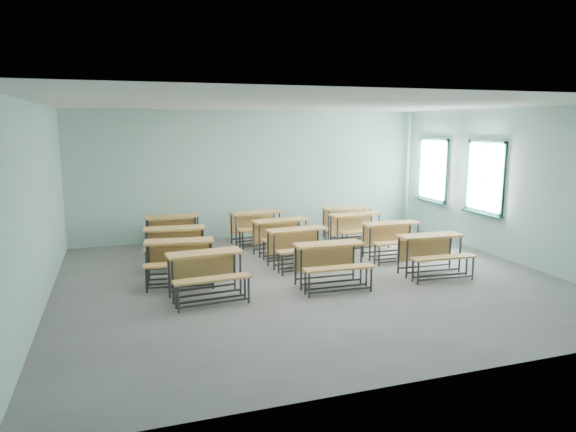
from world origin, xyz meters
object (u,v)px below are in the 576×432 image
desk_unit_r0c1 (331,258)px  desk_unit_r3c2 (348,218)px  desk_unit_r2c0 (175,241)px  desk_unit_r1c0 (180,255)px  desk_unit_r3c0 (173,227)px  desk_unit_r3c1 (257,223)px  desk_unit_r1c1 (299,242)px  desk_unit_r1c2 (393,235)px  desk_unit_r2c2 (357,225)px  desk_unit_r0c0 (206,268)px  desk_unit_r2c1 (282,231)px  desk_unit_r0c2 (433,249)px

desk_unit_r0c1 → desk_unit_r3c2: bearing=62.4°
desk_unit_r0c1 → desk_unit_r2c0: same height
desk_unit_r1c0 → desk_unit_r2c0: 1.23m
desk_unit_r3c0 → desk_unit_r3c1: 1.99m
desk_unit_r0c1 → desk_unit_r1c1: same height
desk_unit_r0c1 → desk_unit_r1c2: (2.04, 1.37, 0.00)m
desk_unit_r2c2 → desk_unit_r0c1: bearing=-129.5°
desk_unit_r3c1 → desk_unit_r1c0: bearing=-137.2°
desk_unit_r0c0 → desk_unit_r3c0: size_ratio=1.02×
desk_unit_r2c0 → desk_unit_r2c2: (4.27, 0.34, 0.00)m
desk_unit_r1c0 → desk_unit_r1c1: size_ratio=1.02×
desk_unit_r3c1 → desk_unit_r2c0: bearing=-154.6°
desk_unit_r2c0 → desk_unit_r3c2: (4.46, 1.24, 0.00)m
desk_unit_r1c2 → desk_unit_r0c1: bearing=-144.6°
desk_unit_r1c1 → desk_unit_r3c2: size_ratio=1.04×
desk_unit_r1c0 → desk_unit_r1c1: same height
desk_unit_r1c0 → desk_unit_r1c2: same height
desk_unit_r0c0 → desk_unit_r1c1: bearing=28.4°
desk_unit_r0c0 → desk_unit_r1c1: (2.10, 1.36, 0.00)m
desk_unit_r2c1 → desk_unit_r3c1: same height
desk_unit_r1c2 → desk_unit_r0c0: bearing=-161.1°
desk_unit_r0c1 → desk_unit_r2c2: bearing=57.4°
desk_unit_r3c2 → desk_unit_r2c2: bearing=-100.9°
desk_unit_r1c1 → desk_unit_r1c2: same height
desk_unit_r2c1 → desk_unit_r3c0: size_ratio=1.05×
desk_unit_r0c0 → desk_unit_r1c0: size_ratio=0.98×
desk_unit_r1c1 → desk_unit_r3c2: same height
desk_unit_r0c1 → desk_unit_r3c2: same height
desk_unit_r1c0 → desk_unit_r0c1: bearing=-16.4°
desk_unit_r0c1 → desk_unit_r1c2: same height
desk_unit_r0c2 → desk_unit_r2c0: bearing=156.6°
desk_unit_r1c1 → desk_unit_r1c2: (2.13, -0.04, 0.00)m
desk_unit_r3c0 → desk_unit_r3c2: size_ratio=1.02×
desk_unit_r0c0 → desk_unit_r3c2: bearing=35.4°
desk_unit_r0c0 → desk_unit_r0c1: bearing=-5.6°
desk_unit_r0c0 → desk_unit_r3c2: 5.47m
desk_unit_r0c1 → desk_unit_r2c2: same height
desk_unit_r0c0 → desk_unit_r2c1: size_ratio=0.97×
desk_unit_r3c1 → desk_unit_r3c2: same height
desk_unit_r0c1 → desk_unit_r3c0: 4.42m
desk_unit_r0c0 → desk_unit_r2c2: size_ratio=0.99×
desk_unit_r2c2 → desk_unit_r3c0: (-4.16, 1.10, 0.00)m
desk_unit_r1c1 → desk_unit_r2c0: bearing=154.2°
desk_unit_r3c1 → desk_unit_r0c2: bearing=-63.1°
desk_unit_r1c1 → desk_unit_r3c0: bearing=128.9°
desk_unit_r0c0 → desk_unit_r2c2: same height
desk_unit_r0c1 → desk_unit_r3c1: bearing=97.4°
desk_unit_r1c2 → desk_unit_r3c0: same height
desk_unit_r2c1 → desk_unit_r3c0: bearing=142.7°
desk_unit_r0c2 → desk_unit_r3c0: same height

